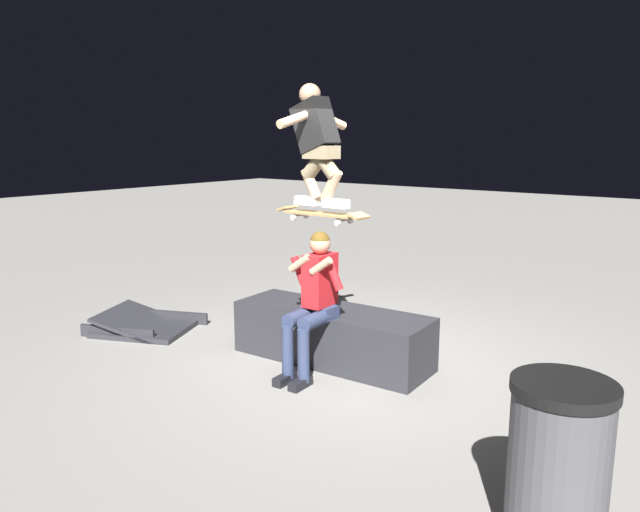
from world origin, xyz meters
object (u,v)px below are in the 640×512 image
(ledge_box_main, at_px, (332,335))
(skater_airborne, at_px, (317,139))
(skateboard, at_px, (321,214))
(trash_bin, at_px, (558,469))
(person_sitting_on_ledge, at_px, (313,296))
(kicker_ramp, at_px, (146,326))

(ledge_box_main, distance_m, skater_airborne, 1.97)
(skateboard, distance_m, trash_bin, 3.14)
(person_sitting_on_ledge, bearing_deg, skateboard, -83.06)
(ledge_box_main, xyz_separation_m, kicker_ramp, (2.33, 0.55, -0.22))
(person_sitting_on_ledge, relative_size, skateboard, 1.33)
(ledge_box_main, relative_size, person_sitting_on_ledge, 1.48)
(person_sitting_on_ledge, bearing_deg, skater_airborne, -63.47)
(ledge_box_main, bearing_deg, trash_bin, 149.19)
(skater_airborne, bearing_deg, skateboard, 175.25)
(ledge_box_main, xyz_separation_m, person_sitting_on_ledge, (-0.07, 0.39, 0.51))
(skateboard, bearing_deg, skater_airborne, -4.75)
(skateboard, height_order, kicker_ramp, skateboard)
(person_sitting_on_ledge, xyz_separation_m, kicker_ramp, (2.40, 0.15, -0.73))
(skater_airborne, bearing_deg, ledge_box_main, -90.44)
(ledge_box_main, distance_m, person_sitting_on_ledge, 0.65)
(kicker_ramp, bearing_deg, skateboard, -172.90)
(skater_airborne, xyz_separation_m, kicker_ramp, (2.32, 0.30, -2.17))
(skateboard, bearing_deg, ledge_box_main, -77.71)
(skater_airborne, bearing_deg, person_sitting_on_ledge, 116.53)
(kicker_ramp, distance_m, trash_bin, 5.14)
(person_sitting_on_ledge, distance_m, skateboard, 0.77)
(skateboard, xyz_separation_m, kicker_ramp, (2.38, 0.30, -1.49))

